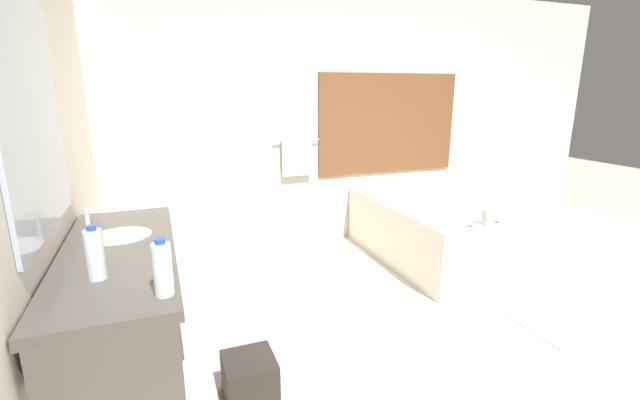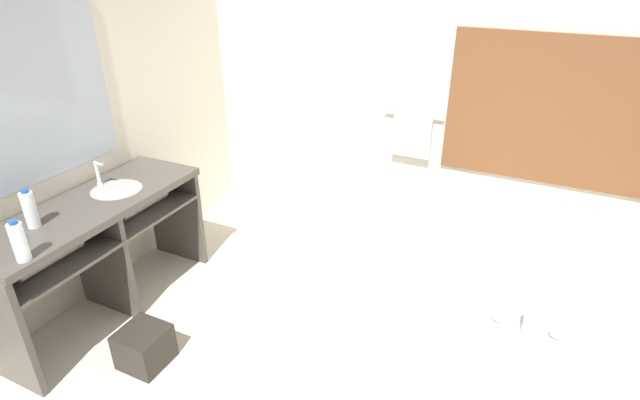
% 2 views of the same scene
% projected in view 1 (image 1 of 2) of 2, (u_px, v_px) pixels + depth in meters
% --- Properties ---
extents(ground_plane, '(16.00, 16.00, 0.00)m').
position_uv_depth(ground_plane, '(439.00, 344.00, 2.89)').
color(ground_plane, beige).
rests_on(ground_plane, ground).
extents(wall_back_with_blinds, '(7.40, 0.13, 2.70)m').
position_uv_depth(wall_back_with_blinds, '(323.00, 120.00, 4.57)').
color(wall_back_with_blinds, silver).
rests_on(wall_back_with_blinds, ground_plane).
extents(wall_left_with_mirror, '(0.08, 7.40, 2.70)m').
position_uv_depth(wall_left_with_mirror, '(15.00, 168.00, 1.78)').
color(wall_left_with_mirror, silver).
rests_on(wall_left_with_mirror, ground_plane).
extents(vanity_counter, '(0.56, 1.57, 0.86)m').
position_uv_depth(vanity_counter, '(123.00, 286.00, 2.31)').
color(vanity_counter, '#4C4742').
rests_on(vanity_counter, ground_plane).
extents(sink_faucet, '(0.09, 0.04, 0.18)m').
position_uv_depth(sink_faucet, '(89.00, 224.00, 2.37)').
color(sink_faucet, silver).
rests_on(sink_faucet, vanity_counter).
extents(bathtub, '(0.95, 1.74, 0.71)m').
position_uv_depth(bathtub, '(428.00, 227.00, 4.28)').
color(bathtub, silver).
rests_on(bathtub, ground_plane).
extents(water_bottle_1, '(0.08, 0.08, 0.25)m').
position_uv_depth(water_bottle_1, '(95.00, 254.00, 1.86)').
color(water_bottle_1, white).
rests_on(water_bottle_1, vanity_counter).
extents(water_bottle_2, '(0.08, 0.08, 0.24)m').
position_uv_depth(water_bottle_2, '(163.00, 269.00, 1.72)').
color(water_bottle_2, white).
rests_on(water_bottle_2, vanity_counter).
extents(waste_bin, '(0.28, 0.28, 0.25)m').
position_uv_depth(waste_bin, '(250.00, 379.00, 2.36)').
color(waste_bin, '#2D2823').
rests_on(waste_bin, ground_plane).
extents(bath_mat, '(0.55, 0.66, 0.02)m').
position_uv_depth(bath_mat, '(549.00, 318.00, 3.20)').
color(bath_mat, white).
rests_on(bath_mat, ground_plane).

